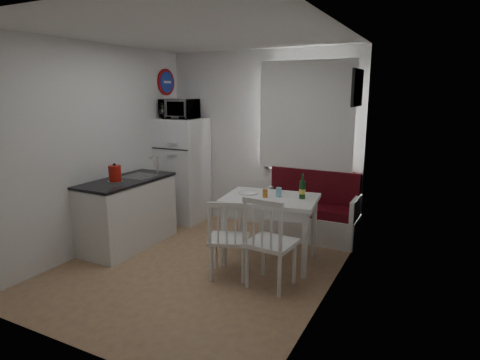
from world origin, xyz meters
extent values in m
cube|color=#A07155|center=(0.00, 0.00, 0.00)|extent=(3.00, 3.50, 0.02)
cube|color=white|center=(0.00, 0.00, 2.60)|extent=(3.00, 3.50, 0.02)
cube|color=white|center=(0.00, 1.75, 1.30)|extent=(3.00, 0.02, 2.60)
cube|color=white|center=(0.00, -1.75, 1.30)|extent=(3.00, 0.02, 2.60)
cube|color=white|center=(-1.50, 0.00, 1.30)|extent=(0.02, 3.50, 2.60)
cube|color=white|center=(1.50, 0.00, 1.30)|extent=(0.02, 3.50, 2.60)
cube|color=white|center=(0.70, 1.72, 1.62)|extent=(1.22, 0.06, 1.47)
cube|color=white|center=(0.70, 1.65, 1.68)|extent=(1.35, 0.02, 1.50)
cube|color=white|center=(-1.20, 0.15, 0.43)|extent=(0.60, 1.30, 0.86)
cube|color=black|center=(-1.20, 0.15, 0.89)|extent=(0.62, 1.32, 0.03)
cube|color=#99999E|center=(-1.18, 0.40, 0.85)|extent=(0.40, 0.40, 0.10)
cylinder|color=silver|center=(-1.02, 0.58, 1.03)|extent=(0.02, 0.02, 0.26)
cylinder|color=#19319B|center=(-1.47, 1.45, 2.15)|extent=(0.03, 0.40, 0.40)
cube|color=black|center=(1.48, 1.10, 2.05)|extent=(0.04, 0.52, 0.42)
cube|color=white|center=(0.86, 1.48, 0.18)|extent=(1.32, 0.51, 0.37)
cube|color=#520B14|center=(0.86, 1.48, 0.43)|extent=(1.26, 0.47, 0.12)
cube|color=#520B14|center=(0.86, 1.67, 0.71)|extent=(1.26, 0.10, 0.47)
cube|color=white|center=(0.68, 0.51, 0.78)|extent=(1.16, 0.89, 0.04)
cube|color=white|center=(0.68, 0.51, 0.70)|extent=(1.04, 0.76, 0.13)
cylinder|color=white|center=(0.68, 0.51, 0.38)|extent=(0.06, 0.06, 0.76)
cube|color=white|center=(0.43, -0.06, 0.43)|extent=(0.54, 0.53, 0.04)
cube|color=white|center=(0.43, -0.24, 0.67)|extent=(0.39, 0.18, 0.44)
cube|color=white|center=(0.93, -0.06, 0.47)|extent=(0.50, 0.48, 0.04)
cube|color=white|center=(0.93, -0.26, 0.74)|extent=(0.44, 0.08, 0.49)
cube|color=white|center=(-1.18, 1.40, 0.80)|extent=(0.64, 0.64, 1.61)
imported|color=white|center=(-1.18, 1.35, 1.75)|extent=(0.53, 0.36, 0.29)
cylinder|color=#A6160D|center=(-1.15, -0.09, 1.02)|extent=(0.18, 0.18, 0.24)
cylinder|color=#C67521|center=(0.63, 0.46, 0.85)|extent=(0.06, 0.06, 0.10)
cylinder|color=#81C1DC|center=(0.76, 0.56, 0.86)|extent=(0.07, 0.07, 0.11)
cylinder|color=white|center=(0.38, 0.53, 0.81)|extent=(0.24, 0.24, 0.02)
camera|label=1|loc=(2.40, -3.69, 2.01)|focal=30.00mm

